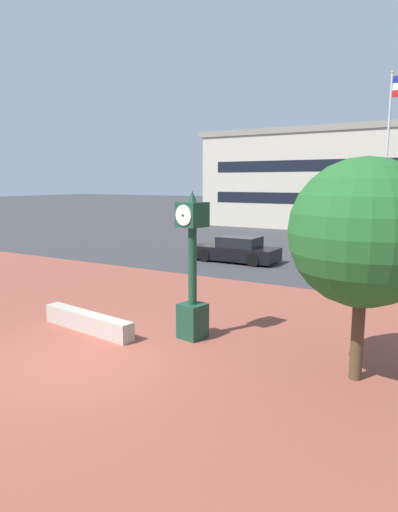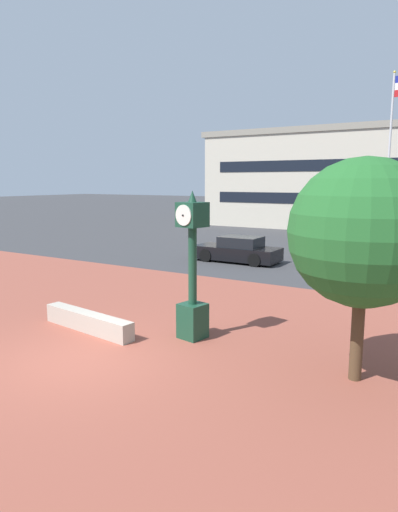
% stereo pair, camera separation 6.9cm
% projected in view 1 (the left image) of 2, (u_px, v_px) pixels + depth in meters
% --- Properties ---
extents(ground_plane, '(200.00, 200.00, 0.00)m').
position_uv_depth(ground_plane, '(80.00, 360.00, 10.15)').
color(ground_plane, '#38383A').
extents(plaza_brick_paving, '(44.00, 13.27, 0.01)m').
position_uv_depth(plaza_brick_paving, '(150.00, 328.00, 12.39)').
color(plaza_brick_paving, brown).
rests_on(plaza_brick_paving, ground).
extents(planter_wall, '(3.22, 0.80, 0.50)m').
position_uv_depth(planter_wall, '(88.00, 322.00, 12.09)').
color(planter_wall, '#ADA393').
rests_on(planter_wall, ground).
extents(street_clock, '(0.71, 0.75, 3.76)m').
position_uv_depth(street_clock, '(192.00, 274.00, 11.33)').
color(street_clock, '#19422D').
rests_on(street_clock, ground).
extents(plaza_tree, '(3.13, 2.91, 4.46)m').
position_uv_depth(plaza_tree, '(373.00, 236.00, 8.71)').
color(plaza_tree, '#4C3823').
rests_on(plaza_tree, ground).
extents(car_street_mid, '(4.28, 1.84, 1.28)m').
position_uv_depth(car_street_mid, '(236.00, 250.00, 22.50)').
color(car_street_mid, black).
rests_on(car_street_mid, ground).
extents(flagpole_primary, '(1.81, 0.14, 9.80)m').
position_uv_depth(flagpole_primary, '(392.00, 146.00, 24.52)').
color(flagpole_primary, silver).
rests_on(flagpole_primary, ground).
extents(civic_building, '(32.08, 11.74, 8.35)m').
position_uv_depth(civic_building, '(398.00, 179.00, 37.93)').
color(civic_building, beige).
rests_on(civic_building, ground).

